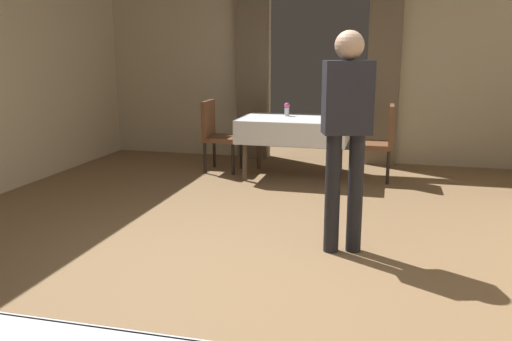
# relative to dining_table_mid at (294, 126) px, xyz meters

# --- Properties ---
(ground) EXTENTS (10.08, 10.08, 0.00)m
(ground) POSITION_rel_dining_table_mid_xyz_m (0.11, -3.00, -0.65)
(ground) COLOR olive
(wall_back) EXTENTS (6.40, 0.27, 3.00)m
(wall_back) POSITION_rel_dining_table_mid_xyz_m (0.11, 1.18, 0.86)
(wall_back) COLOR beige
(wall_back) RESTS_ON ground
(dining_table_mid) EXTENTS (1.33, 0.94, 0.75)m
(dining_table_mid) POSITION_rel_dining_table_mid_xyz_m (0.00, 0.00, 0.00)
(dining_table_mid) COLOR #4C3D2D
(dining_table_mid) RESTS_ON ground
(chair_mid_left) EXTENTS (0.44, 0.44, 0.93)m
(chair_mid_left) POSITION_rel_dining_table_mid_xyz_m (-1.05, 0.10, -0.14)
(chair_mid_left) COLOR black
(chair_mid_left) RESTS_ON ground
(chair_mid_right) EXTENTS (0.44, 0.44, 0.93)m
(chair_mid_right) POSITION_rel_dining_table_mid_xyz_m (1.05, 0.08, -0.14)
(chair_mid_right) COLOR black
(chair_mid_right) RESTS_ON ground
(flower_vase_mid) EXTENTS (0.07, 0.07, 0.17)m
(flower_vase_mid) POSITION_rel_dining_table_mid_xyz_m (-0.13, 0.17, 0.19)
(flower_vase_mid) COLOR silver
(flower_vase_mid) RESTS_ON dining_table_mid
(glass_mid_b) EXTENTS (0.08, 0.08, 0.12)m
(glass_mid_b) POSITION_rel_dining_table_mid_xyz_m (0.41, 0.01, 0.16)
(glass_mid_b) COLOR silver
(glass_mid_b) RESTS_ON dining_table_mid
(person_diner_standing_aside) EXTENTS (0.41, 0.31, 1.72)m
(person_diner_standing_aside) POSITION_rel_dining_table_mid_xyz_m (0.83, -2.43, 0.37)
(person_diner_standing_aside) COLOR black
(person_diner_standing_aside) RESTS_ON ground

